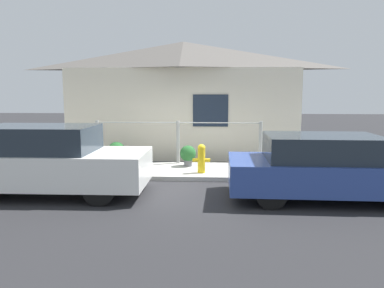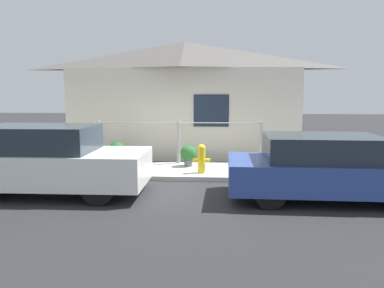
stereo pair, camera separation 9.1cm
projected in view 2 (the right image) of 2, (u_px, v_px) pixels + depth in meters
name	position (u px, v px, depth m)	size (l,w,h in m)	color
ground_plane	(171.00, 181.00, 9.30)	(60.00, 60.00, 0.00)	#262628
sidewalk	(176.00, 171.00, 10.26)	(24.00, 1.96, 0.12)	#B2AFA8
house	(184.00, 64.00, 12.48)	(7.90, 2.23, 3.88)	beige
fence	(179.00, 140.00, 10.98)	(4.90, 0.10, 1.25)	#999993
car_left	(46.00, 160.00, 8.05)	(4.26, 1.78, 1.49)	white
car_right	(327.00, 167.00, 7.65)	(4.14, 1.87, 1.33)	#2D4793
fire_hydrant	(202.00, 158.00, 9.68)	(0.46, 0.21, 0.75)	yellow
potted_plant_near_hydrant	(188.00, 154.00, 10.55)	(0.45, 0.45, 0.59)	slate
potted_plant_by_fence	(117.00, 152.00, 11.00)	(0.52, 0.52, 0.64)	slate
potted_plant_corner	(289.00, 159.00, 10.35)	(0.33, 0.33, 0.45)	slate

